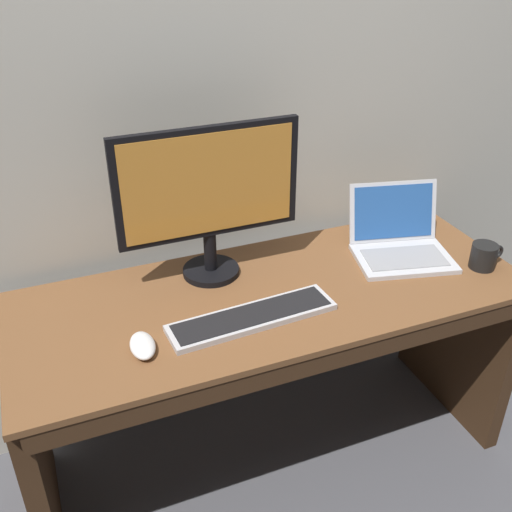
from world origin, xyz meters
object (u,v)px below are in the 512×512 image
object	(u,v)px
computer_mouse	(143,346)
coffee_mug	(484,256)
external_monitor	(209,196)
laptop_silver	(400,241)
wired_keyboard	(252,317)

from	to	relation	value
computer_mouse	coffee_mug	xyz separation A→B (m)	(1.13, 0.01, 0.02)
external_monitor	laptop_silver	bearing A→B (deg)	-9.63
external_monitor	coffee_mug	xyz separation A→B (m)	(0.84, -0.29, -0.23)
computer_mouse	wired_keyboard	bearing A→B (deg)	5.96
laptop_silver	computer_mouse	bearing A→B (deg)	-168.62
external_monitor	computer_mouse	size ratio (longest dim) A/B	4.76
laptop_silver	coffee_mug	bearing A→B (deg)	-41.01
wired_keyboard	computer_mouse	size ratio (longest dim) A/B	4.20
wired_keyboard	computer_mouse	bearing A→B (deg)	-176.57
laptop_silver	computer_mouse	xyz separation A→B (m)	(-0.93, -0.19, -0.03)
laptop_silver	computer_mouse	world-z (taller)	laptop_silver
external_monitor	coffee_mug	bearing A→B (deg)	-18.84
wired_keyboard	computer_mouse	xyz separation A→B (m)	(-0.32, -0.02, 0.01)
wired_keyboard	coffee_mug	xyz separation A→B (m)	(0.81, -0.01, 0.03)
wired_keyboard	computer_mouse	world-z (taller)	computer_mouse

